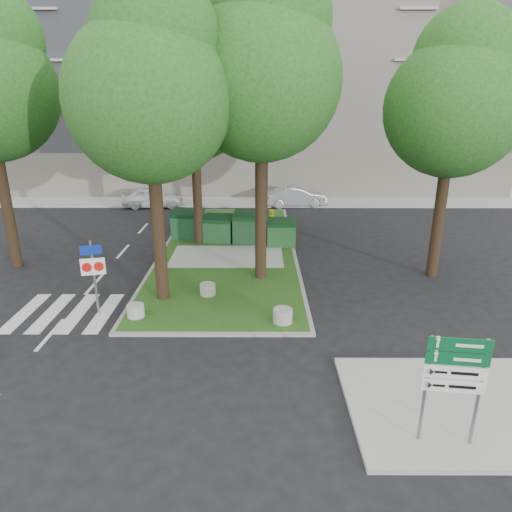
{
  "coord_description": "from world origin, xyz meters",
  "views": [
    {
      "loc": [
        1.88,
        -12.42,
        6.89
      ],
      "look_at": [
        1.83,
        1.62,
        2.0
      ],
      "focal_mm": 32.0,
      "sensor_mm": 36.0,
      "label": 1
    }
  ],
  "objects_px": {
    "tree_median_mid": "(195,95)",
    "tree_street_right": "(457,95)",
    "directional_sign": "(455,374)",
    "tree_median_near_right": "(264,64)",
    "litter_bin": "(271,215)",
    "car_silver": "(296,197)",
    "bollard_mid": "(208,289)",
    "tree_median_near_left": "(151,83)",
    "dumpster_d": "(281,233)",
    "dumpster_b": "(218,229)",
    "dumpster_a": "(188,224)",
    "car_white": "(153,197)",
    "traffic_sign_pole": "(93,268)",
    "bollard_left": "(136,311)",
    "dumpster_c": "(251,228)",
    "bollard_right": "(283,316)",
    "tree_median_far": "(266,67)"
  },
  "relations": [
    {
      "from": "bollard_right",
      "to": "directional_sign",
      "type": "bearing_deg",
      "value": -59.88
    },
    {
      "from": "bollard_right",
      "to": "tree_street_right",
      "type": "bearing_deg",
      "value": 34.65
    },
    {
      "from": "tree_median_near_left",
      "to": "dumpster_d",
      "type": "bearing_deg",
      "value": 54.04
    },
    {
      "from": "tree_median_mid",
      "to": "dumpster_b",
      "type": "bearing_deg",
      "value": 12.48
    },
    {
      "from": "tree_street_right",
      "to": "dumpster_d",
      "type": "bearing_deg",
      "value": 149.54
    },
    {
      "from": "tree_median_near_left",
      "to": "dumpster_d",
      "type": "xyz_separation_m",
      "value": [
        4.41,
        6.08,
        -6.57
      ]
    },
    {
      "from": "directional_sign",
      "to": "bollard_left",
      "type": "bearing_deg",
      "value": 151.2
    },
    {
      "from": "tree_median_near_left",
      "to": "litter_bin",
      "type": "xyz_separation_m",
      "value": [
        4.06,
        10.7,
        -6.89
      ]
    },
    {
      "from": "tree_median_mid",
      "to": "tree_street_right",
      "type": "xyz_separation_m",
      "value": [
        10.0,
        -4.0,
        0.0
      ]
    },
    {
      "from": "dumpster_b",
      "to": "bollard_mid",
      "type": "xyz_separation_m",
      "value": [
        0.13,
        -6.47,
        -0.43
      ]
    },
    {
      "from": "bollard_right",
      "to": "car_silver",
      "type": "bearing_deg",
      "value": 84.1
    },
    {
      "from": "tree_median_mid",
      "to": "litter_bin",
      "type": "height_order",
      "value": "tree_median_mid"
    },
    {
      "from": "bollard_left",
      "to": "car_silver",
      "type": "bearing_deg",
      "value": 68.4
    },
    {
      "from": "litter_bin",
      "to": "car_white",
      "type": "xyz_separation_m",
      "value": [
        -7.68,
        3.91,
        0.24
      ]
    },
    {
      "from": "bollard_right",
      "to": "traffic_sign_pole",
      "type": "relative_size",
      "value": 0.24
    },
    {
      "from": "car_white",
      "to": "tree_median_near_left",
      "type": "bearing_deg",
      "value": -169.87
    },
    {
      "from": "dumpster_c",
      "to": "tree_median_near_left",
      "type": "bearing_deg",
      "value": -105.98
    },
    {
      "from": "tree_median_near_right",
      "to": "bollard_mid",
      "type": "bearing_deg",
      "value": -138.51
    },
    {
      "from": "dumpster_c",
      "to": "car_silver",
      "type": "xyz_separation_m",
      "value": [
        2.88,
        8.38,
        -0.2
      ]
    },
    {
      "from": "dumpster_b",
      "to": "dumpster_c",
      "type": "xyz_separation_m",
      "value": [
        1.6,
        -0.17,
        0.11
      ]
    },
    {
      "from": "dumpster_a",
      "to": "dumpster_c",
      "type": "xyz_separation_m",
      "value": [
        3.2,
        -0.84,
        0.05
      ]
    },
    {
      "from": "tree_median_near_right",
      "to": "dumpster_a",
      "type": "distance_m",
      "value": 9.71
    },
    {
      "from": "dumpster_b",
      "to": "car_white",
      "type": "distance_m",
      "value": 9.35
    },
    {
      "from": "tree_median_far",
      "to": "dumpster_a",
      "type": "bearing_deg",
      "value": -151.5
    },
    {
      "from": "tree_median_near_left",
      "to": "dumpster_a",
      "type": "distance_m",
      "value": 9.82
    },
    {
      "from": "tree_median_near_left",
      "to": "litter_bin",
      "type": "relative_size",
      "value": 16.92
    },
    {
      "from": "car_silver",
      "to": "tree_median_near_right",
      "type": "bearing_deg",
      "value": 163.87
    },
    {
      "from": "directional_sign",
      "to": "tree_median_near_right",
      "type": "bearing_deg",
      "value": 118.77
    },
    {
      "from": "dumpster_a",
      "to": "bollard_mid",
      "type": "bearing_deg",
      "value": -68.84
    },
    {
      "from": "tree_median_near_right",
      "to": "bollard_right",
      "type": "distance_m",
      "value": 8.62
    },
    {
      "from": "litter_bin",
      "to": "car_silver",
      "type": "height_order",
      "value": "car_silver"
    },
    {
      "from": "bollard_mid",
      "to": "car_silver",
      "type": "bearing_deg",
      "value": 73.5
    },
    {
      "from": "litter_bin",
      "to": "car_silver",
      "type": "relative_size",
      "value": 0.16
    },
    {
      "from": "tree_median_near_right",
      "to": "tree_street_right",
      "type": "height_order",
      "value": "tree_median_near_right"
    },
    {
      "from": "tree_median_near_left",
      "to": "tree_street_right",
      "type": "height_order",
      "value": "tree_median_near_left"
    },
    {
      "from": "tree_median_near_right",
      "to": "dumpster_a",
      "type": "height_order",
      "value": "tree_median_near_right"
    },
    {
      "from": "dumpster_a",
      "to": "car_white",
      "type": "height_order",
      "value": "dumpster_a"
    },
    {
      "from": "bollard_right",
      "to": "traffic_sign_pole",
      "type": "bearing_deg",
      "value": 172.57
    },
    {
      "from": "dumpster_c",
      "to": "tree_median_far",
      "type": "bearing_deg",
      "value": 84.23
    },
    {
      "from": "tree_median_mid",
      "to": "traffic_sign_pole",
      "type": "height_order",
      "value": "tree_median_mid"
    },
    {
      "from": "tree_median_near_right",
      "to": "directional_sign",
      "type": "xyz_separation_m",
      "value": [
        3.68,
        -9.25,
        -6.25
      ]
    },
    {
      "from": "traffic_sign_pole",
      "to": "tree_median_mid",
      "type": "bearing_deg",
      "value": 58.74
    },
    {
      "from": "bollard_right",
      "to": "car_silver",
      "type": "xyz_separation_m",
      "value": [
        1.74,
        16.83,
        0.32
      ]
    },
    {
      "from": "tree_median_far",
      "to": "tree_street_right",
      "type": "distance_m",
      "value": 9.85
    },
    {
      "from": "dumpster_b",
      "to": "directional_sign",
      "type": "xyz_separation_m",
      "value": [
        5.83,
        -13.94,
        0.98
      ]
    },
    {
      "from": "tree_median_near_left",
      "to": "litter_bin",
      "type": "bearing_deg",
      "value": 69.21
    },
    {
      "from": "dumpster_b",
      "to": "dumpster_c",
      "type": "bearing_deg",
      "value": 0.98
    },
    {
      "from": "directional_sign",
      "to": "car_silver",
      "type": "height_order",
      "value": "directional_sign"
    },
    {
      "from": "bollard_mid",
      "to": "dumpster_c",
      "type": "bearing_deg",
      "value": 76.89
    },
    {
      "from": "car_silver",
      "to": "directional_sign",
      "type": "bearing_deg",
      "value": 177.59
    }
  ]
}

